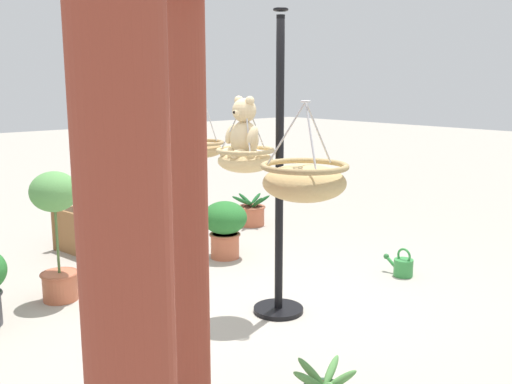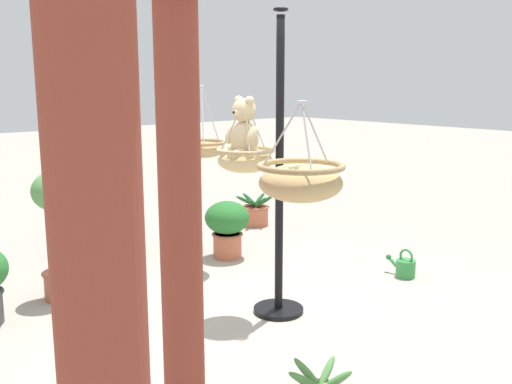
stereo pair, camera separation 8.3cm
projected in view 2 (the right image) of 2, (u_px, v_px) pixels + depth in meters
ground_plane at (263, 311)px, 5.11m from camera, size 40.00×40.00×0.00m
display_pole_central at (279, 222)px, 4.95m from camera, size 0.44×0.44×2.58m
hanging_basket_with_teddy at (245, 159)px, 4.79m from camera, size 0.49×0.49×0.61m
teddy_bear at (243, 132)px, 4.74m from camera, size 0.35×0.31×0.51m
hanging_basket_left_high at (301, 180)px, 3.52m from camera, size 0.54×0.54×0.61m
hanging_basket_right_low at (202, 148)px, 6.03m from camera, size 0.50×0.50×0.75m
greenhouse_pillar_right at (181, 231)px, 2.99m from camera, size 0.42×0.42×2.59m
wooden_planter_box at (99, 227)px, 6.92m from camera, size 0.95×0.80×0.68m
potted_plant_flowering_red at (227, 225)px, 6.60m from camera, size 0.51×0.51×0.66m
potted_plant_bushy_green at (58, 221)px, 5.27m from camera, size 0.43×0.43×1.21m
potted_plant_broad_leaf at (255, 213)px, 8.14m from camera, size 0.54×0.54×0.45m
watering_can at (405, 267)px, 6.00m from camera, size 0.35×0.20×0.30m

